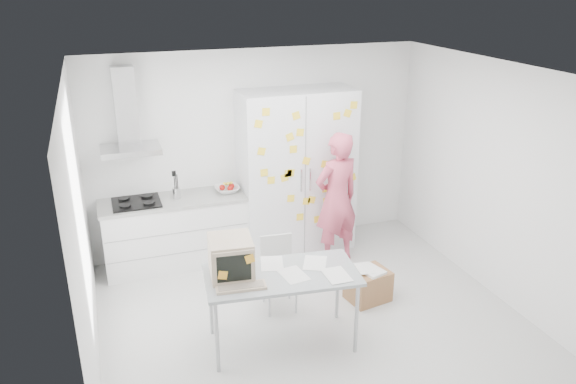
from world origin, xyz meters
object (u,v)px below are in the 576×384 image
object	(u,v)px
chair	(278,268)
desk	(250,266)
person	(337,199)
cardboard_box	(368,285)

from	to	relation	value
chair	desk	bearing A→B (deg)	-123.36
person	chair	size ratio (longest dim) A/B	2.10
desk	person	bearing A→B (deg)	48.61
person	desk	xyz separation A→B (m)	(-1.54, -1.39, 0.03)
desk	cardboard_box	xyz separation A→B (m)	(1.51, 0.38, -0.72)
chair	cardboard_box	bearing A→B (deg)	-8.12
chair	cardboard_box	size ratio (longest dim) A/B	1.63
desk	cardboard_box	bearing A→B (deg)	20.49
chair	cardboard_box	distance (m)	1.09
chair	cardboard_box	xyz separation A→B (m)	(1.02, -0.24, -0.28)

